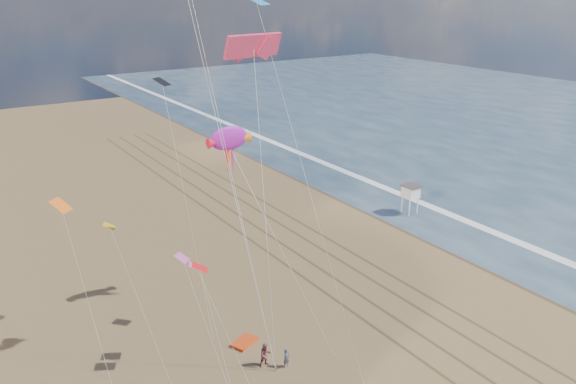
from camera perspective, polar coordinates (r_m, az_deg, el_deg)
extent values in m
plane|color=#42301E|center=(76.24, 8.24, -0.46)|extent=(260.00, 260.00, 0.00)
plane|color=white|center=(78.96, 10.52, 0.13)|extent=(260.00, 260.00, 0.00)
cube|color=brown|center=(57.60, -0.36, -7.32)|extent=(0.28, 120.00, 0.01)
cube|color=brown|center=(58.80, 1.61, -6.72)|extent=(0.28, 120.00, 0.01)
cube|color=brown|center=(60.30, 3.80, -6.04)|extent=(0.28, 120.00, 0.01)
cube|color=brown|center=(61.54, 5.44, -5.52)|extent=(0.28, 120.00, 0.01)
cylinder|color=white|center=(70.48, 12.26, -1.60)|extent=(0.13, 0.13, 2.01)
cylinder|color=white|center=(71.40, 13.01, -1.37)|extent=(0.13, 0.13, 2.01)
cylinder|color=white|center=(71.35, 11.49, -1.27)|extent=(0.13, 0.13, 2.01)
cylinder|color=white|center=(72.25, 12.25, -1.05)|extent=(0.13, 0.13, 2.01)
cube|color=white|center=(70.95, 12.32, -0.44)|extent=(1.79, 1.79, 0.13)
cube|color=white|center=(70.73, 12.36, 0.07)|extent=(1.68, 1.68, 1.23)
cube|color=#473D38|center=(70.49, 12.41, 0.62)|extent=(2.01, 2.01, 0.11)
cube|color=#EE4114|center=(46.09, -4.46, -14.96)|extent=(2.37, 1.98, 0.23)
ellipsoid|color=#AF1BB3|center=(46.82, -6.01, 5.46)|extent=(3.93, 0.74, 2.33)
cone|color=red|center=(46.25, -7.54, 4.99)|extent=(1.05, 0.88, 0.88)
cone|color=orange|center=(47.50, -4.50, 5.50)|extent=(1.05, 0.88, 0.88)
cylinder|color=silver|center=(44.96, -0.82, -5.72)|extent=(0.03, 0.03, 18.70)
imported|color=#525669|center=(43.22, -0.15, -16.51)|extent=(0.61, 0.45, 1.55)
imported|color=brown|center=(43.28, -2.30, -16.20)|extent=(0.98, 0.79, 1.87)
cube|color=#F03560|center=(36.48, -3.55, 14.62)|extent=(4.34, 1.47, 1.49)
plane|color=gold|center=(43.33, -17.69, -3.31)|extent=(1.20, 1.23, 0.41)
plane|color=red|center=(39.59, -8.96, -7.57)|extent=(1.46, 1.52, 0.56)
plane|color=#EB5BA1|center=(41.01, -9.27, -7.49)|extent=(1.45, 1.50, 0.49)
plane|color=black|center=(46.86, -12.70, 10.88)|extent=(1.75, 1.71, 0.56)
plane|color=orange|center=(38.64, -22.08, -1.26)|extent=(1.64, 1.61, 0.73)
plane|color=#D552A2|center=(46.19, -10.72, -6.57)|extent=(1.53, 1.49, 0.54)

